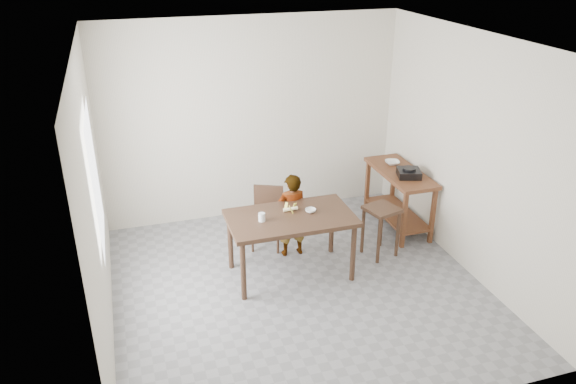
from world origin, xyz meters
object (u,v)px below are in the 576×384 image
object	(u,v)px
stool	(380,231)
dining_chair	(267,219)
dining_table	(291,245)
child	(292,215)
prep_counter	(398,199)

from	to	relation	value
stool	dining_chair	bearing A→B (deg)	154.92
dining_table	child	xyz separation A→B (m)	(0.15, 0.43, 0.15)
dining_table	prep_counter	distance (m)	1.86
dining_table	dining_chair	bearing A→B (deg)	97.60
dining_table	stool	size ratio (longest dim) A/B	2.20
dining_chair	stool	bearing A→B (deg)	-1.15
dining_table	stool	world-z (taller)	dining_table
prep_counter	child	size ratio (longest dim) A/B	1.13
child	stool	world-z (taller)	child
prep_counter	child	world-z (taller)	child
dining_table	child	size ratio (longest dim) A/B	1.32
dining_chair	stool	distance (m)	1.40
prep_counter	child	distance (m)	1.60
prep_counter	dining_chair	size ratio (longest dim) A/B	1.57
dining_table	dining_chair	size ratio (longest dim) A/B	1.83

